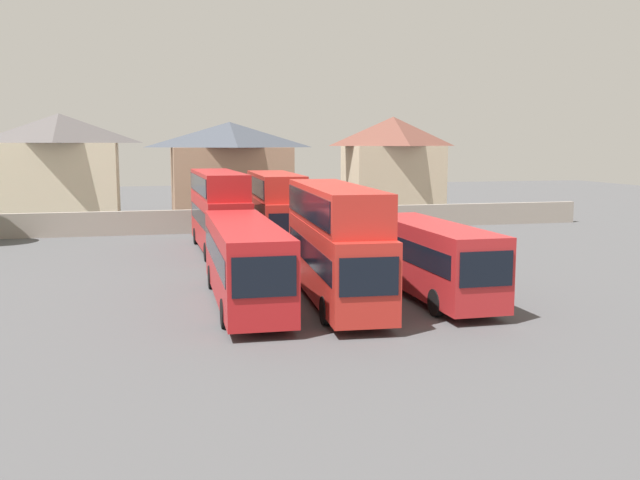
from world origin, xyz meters
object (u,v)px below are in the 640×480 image
(bus_2, at_px, (335,237))
(house_terrace_centre, at_px, (230,171))
(bus_1, at_px, (245,258))
(house_terrace_left, at_px, (61,168))
(bus_4, at_px, (219,207))
(bus_5, at_px, (275,207))
(bus_6, at_px, (338,218))
(bus_3, at_px, (432,256))
(house_terrace_right, at_px, (393,166))

(bus_2, relative_size, house_terrace_centre, 1.15)
(bus_1, distance_m, house_terrace_left, 36.53)
(bus_4, xyz_separation_m, house_terrace_centre, (2.79, 17.64, 1.57))
(house_terrace_left, bearing_deg, bus_5, -52.21)
(house_terrace_left, bearing_deg, house_terrace_centre, -6.55)
(bus_4, distance_m, house_terrace_left, 22.47)
(bus_1, relative_size, house_terrace_left, 1.24)
(bus_6, height_order, house_terrace_left, house_terrace_left)
(bus_5, relative_size, house_terrace_centre, 1.04)
(bus_1, relative_size, bus_3, 1.17)
(bus_5, distance_m, house_terrace_right, 23.17)
(house_terrace_right, bearing_deg, bus_1, -118.80)
(bus_2, distance_m, bus_3, 4.44)
(bus_3, xyz_separation_m, bus_4, (-7.70, 16.19, 0.94))
(bus_6, height_order, house_terrace_centre, house_terrace_centre)
(bus_2, xyz_separation_m, bus_5, (0.25, 15.80, -0.06))
(house_terrace_centre, bearing_deg, bus_3, -81.73)
(bus_2, relative_size, bus_6, 1.10)
(bus_2, height_order, house_terrace_left, house_terrace_left)
(bus_3, bearing_deg, bus_5, -166.07)
(bus_3, xyz_separation_m, bus_5, (-4.08, 16.09, 0.86))
(bus_6, relative_size, house_terrace_right, 1.19)
(house_terrace_left, bearing_deg, bus_3, -61.68)
(bus_6, bearing_deg, house_terrace_right, 150.75)
(bus_2, xyz_separation_m, house_terrace_centre, (-0.58, 33.54, 1.58))
(house_terrace_left, relative_size, house_terrace_centre, 0.93)
(bus_3, xyz_separation_m, house_terrace_left, (-19.10, 35.45, 2.85))
(bus_2, bearing_deg, house_terrace_centre, -175.36)
(bus_1, relative_size, bus_5, 1.12)
(bus_2, bearing_deg, bus_1, -92.73)
(bus_4, height_order, house_terrace_centre, house_terrace_centre)
(bus_1, distance_m, house_terrace_centre, 33.36)
(bus_1, xyz_separation_m, house_terrace_right, (18.40, 33.48, 2.72))
(bus_2, relative_size, bus_3, 1.17)
(bus_6, height_order, house_terrace_right, house_terrace_right)
(bus_3, height_order, house_terrace_right, house_terrace_right)
(house_terrace_centre, relative_size, house_terrace_right, 1.13)
(bus_5, height_order, house_terrace_left, house_terrace_left)
(bus_1, distance_m, bus_4, 15.50)
(bus_3, distance_m, house_terrace_right, 35.81)
(bus_3, bearing_deg, bus_4, -154.88)
(bus_3, bearing_deg, house_terrace_centre, -172.05)
(bus_5, bearing_deg, bus_6, 87.18)
(bus_3, height_order, house_terrace_centre, house_terrace_centre)
(bus_5, relative_size, house_terrace_right, 1.17)
(house_terrace_right, bearing_deg, bus_2, -113.26)
(bus_6, xyz_separation_m, house_terrace_left, (-19.08, 19.73, 2.77))
(bus_5, height_order, house_terrace_centre, house_terrace_centre)
(house_terrace_left, bearing_deg, bus_6, -45.96)
(house_terrace_left, bearing_deg, bus_1, -72.52)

